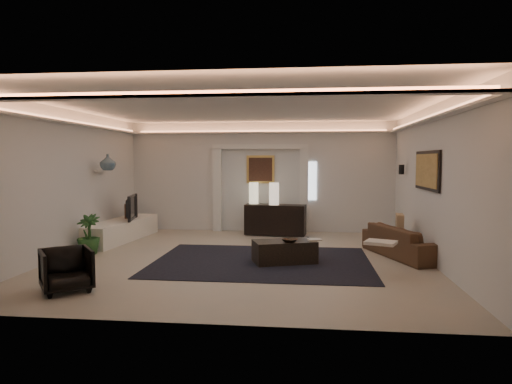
# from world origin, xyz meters

# --- Properties ---
(floor) EXTENTS (7.00, 7.00, 0.00)m
(floor) POSITION_xyz_m (0.00, 0.00, 0.00)
(floor) COLOR #9D9583
(floor) RESTS_ON ground
(ceiling) EXTENTS (7.00, 7.00, 0.00)m
(ceiling) POSITION_xyz_m (0.00, 0.00, 2.90)
(ceiling) COLOR white
(ceiling) RESTS_ON ground
(wall_back) EXTENTS (7.00, 0.00, 7.00)m
(wall_back) POSITION_xyz_m (0.00, 3.50, 1.45)
(wall_back) COLOR silver
(wall_back) RESTS_ON ground
(wall_front) EXTENTS (7.00, 0.00, 7.00)m
(wall_front) POSITION_xyz_m (0.00, -3.50, 1.45)
(wall_front) COLOR silver
(wall_front) RESTS_ON ground
(wall_left) EXTENTS (0.00, 7.00, 7.00)m
(wall_left) POSITION_xyz_m (-3.50, 0.00, 1.45)
(wall_left) COLOR silver
(wall_left) RESTS_ON ground
(wall_right) EXTENTS (0.00, 7.00, 7.00)m
(wall_right) POSITION_xyz_m (3.50, 0.00, 1.45)
(wall_right) COLOR silver
(wall_right) RESTS_ON ground
(cove_soffit) EXTENTS (7.00, 7.00, 0.04)m
(cove_soffit) POSITION_xyz_m (0.00, 0.00, 2.62)
(cove_soffit) COLOR silver
(cove_soffit) RESTS_ON ceiling
(daylight_slit) EXTENTS (0.25, 0.03, 1.00)m
(daylight_slit) POSITION_xyz_m (1.35, 3.48, 1.35)
(daylight_slit) COLOR white
(daylight_slit) RESTS_ON wall_back
(area_rug) EXTENTS (4.00, 3.00, 0.01)m
(area_rug) POSITION_xyz_m (0.40, -0.20, 0.01)
(area_rug) COLOR black
(area_rug) RESTS_ON ground
(pilaster_left) EXTENTS (0.22, 0.20, 2.20)m
(pilaster_left) POSITION_xyz_m (-1.15, 3.40, 1.10)
(pilaster_left) COLOR silver
(pilaster_left) RESTS_ON ground
(pilaster_right) EXTENTS (0.22, 0.20, 2.20)m
(pilaster_right) POSITION_xyz_m (1.15, 3.40, 1.10)
(pilaster_right) COLOR silver
(pilaster_right) RESTS_ON ground
(alcove_header) EXTENTS (2.52, 0.20, 0.12)m
(alcove_header) POSITION_xyz_m (0.00, 3.40, 2.25)
(alcove_header) COLOR silver
(alcove_header) RESTS_ON wall_back
(painting_frame) EXTENTS (0.74, 0.04, 0.74)m
(painting_frame) POSITION_xyz_m (0.00, 3.47, 1.65)
(painting_frame) COLOR tan
(painting_frame) RESTS_ON wall_back
(painting_canvas) EXTENTS (0.62, 0.02, 0.62)m
(painting_canvas) POSITION_xyz_m (0.00, 3.44, 1.65)
(painting_canvas) COLOR #4C2D1E
(painting_canvas) RESTS_ON wall_back
(art_panel_frame) EXTENTS (0.04, 1.64, 0.74)m
(art_panel_frame) POSITION_xyz_m (3.47, 0.30, 1.70)
(art_panel_frame) COLOR black
(art_panel_frame) RESTS_ON wall_right
(art_panel_gold) EXTENTS (0.02, 1.50, 0.62)m
(art_panel_gold) POSITION_xyz_m (3.44, 0.30, 1.70)
(art_panel_gold) COLOR tan
(art_panel_gold) RESTS_ON wall_right
(wall_sconce) EXTENTS (0.12, 0.12, 0.22)m
(wall_sconce) POSITION_xyz_m (3.38, 2.20, 1.68)
(wall_sconce) COLOR black
(wall_sconce) RESTS_ON wall_right
(wall_niche) EXTENTS (0.10, 0.55, 0.04)m
(wall_niche) POSITION_xyz_m (-3.44, 1.40, 1.65)
(wall_niche) COLOR silver
(wall_niche) RESTS_ON wall_left
(console) EXTENTS (1.56, 0.65, 0.76)m
(console) POSITION_xyz_m (0.44, 2.83, 0.40)
(console) COLOR black
(console) RESTS_ON ground
(lamp_left) EXTENTS (0.32, 0.32, 0.54)m
(lamp_left) POSITION_xyz_m (-0.13, 3.06, 1.09)
(lamp_left) COLOR #FFF2C1
(lamp_left) RESTS_ON console
(lamp_right) EXTENTS (0.32, 0.32, 0.55)m
(lamp_right) POSITION_xyz_m (0.41, 2.80, 1.09)
(lamp_right) COLOR beige
(lamp_right) RESTS_ON console
(media_ledge) EXTENTS (0.93, 2.75, 0.51)m
(media_ledge) POSITION_xyz_m (-3.15, 1.71, 0.22)
(media_ledge) COLOR white
(media_ledge) RESTS_ON ground
(tv) EXTENTS (1.04, 0.34, 0.59)m
(tv) POSITION_xyz_m (-3.00, 1.82, 0.75)
(tv) COLOR black
(tv) RESTS_ON media_ledge
(figurine) EXTENTS (0.16, 0.16, 0.36)m
(figurine) POSITION_xyz_m (-3.11, 2.04, 0.64)
(figurine) COLOR #4A2B19
(figurine) RESTS_ON media_ledge
(ginger_jar) EXTENTS (0.35, 0.35, 0.36)m
(ginger_jar) POSITION_xyz_m (-3.15, 1.09, 1.85)
(ginger_jar) COLOR slate
(ginger_jar) RESTS_ON wall_niche
(plant) EXTENTS (0.45, 0.45, 0.80)m
(plant) POSITION_xyz_m (-3.15, 0.12, 0.40)
(plant) COLOR #244C1F
(plant) RESTS_ON ground
(sofa) EXTENTS (2.20, 1.47, 0.60)m
(sofa) POSITION_xyz_m (3.15, 0.55, 0.30)
(sofa) COLOR #40291D
(sofa) RESTS_ON ground
(throw_blanket) EXTENTS (0.58, 0.54, 0.05)m
(throw_blanket) POSITION_xyz_m (2.43, -1.00, 0.55)
(throw_blanket) COLOR beige
(throw_blanket) RESTS_ON sofa
(throw_pillow) EXTENTS (0.19, 0.47, 0.45)m
(throw_pillow) POSITION_xyz_m (3.15, 1.12, 0.55)
(throw_pillow) COLOR tan
(throw_pillow) RESTS_ON sofa
(coffee_table) EXTENTS (1.25, 0.94, 0.42)m
(coffee_table) POSITION_xyz_m (0.82, -0.23, 0.20)
(coffee_table) COLOR black
(coffee_table) RESTS_ON ground
(bowl) EXTENTS (0.35, 0.35, 0.07)m
(bowl) POSITION_xyz_m (0.93, -0.40, 0.44)
(bowl) COLOR black
(bowl) RESTS_ON coffee_table
(magazine) EXTENTS (0.28, 0.23, 0.03)m
(magazine) POSITION_xyz_m (1.38, -0.16, 0.42)
(magazine) COLOR beige
(magazine) RESTS_ON coffee_table
(armchair) EXTENTS (0.95, 0.96, 0.63)m
(armchair) POSITION_xyz_m (-2.22, -2.42, 0.31)
(armchair) COLOR black
(armchair) RESTS_ON ground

